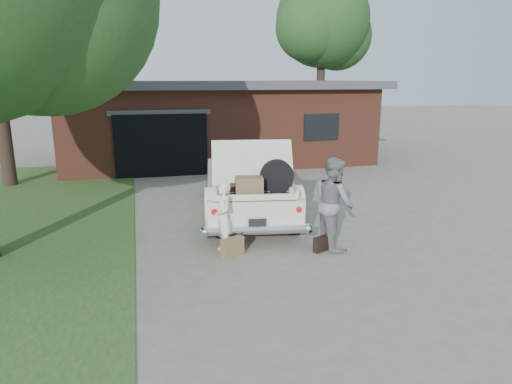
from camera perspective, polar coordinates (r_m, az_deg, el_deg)
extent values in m
plane|color=gray|center=(9.20, 0.95, -7.54)|extent=(90.00, 90.00, 0.00)
cube|color=#2D4C1E|center=(12.16, -29.26, -3.94)|extent=(6.00, 16.00, 0.02)
cube|color=brown|center=(20.11, -5.17, 8.54)|extent=(12.00, 7.00, 3.00)
cube|color=#4C4C51|center=(20.02, -5.28, 13.24)|extent=(12.80, 7.80, 0.30)
cube|color=black|center=(16.47, -11.75, 5.72)|extent=(3.20, 0.30, 2.20)
cube|color=#4C4C51|center=(16.28, -11.94, 9.69)|extent=(3.50, 0.12, 0.18)
cube|color=black|center=(17.69, 8.15, 8.05)|extent=(1.40, 0.08, 1.00)
cylinder|color=#38281E|center=(16.61, -29.40, 9.83)|extent=(0.44, 0.44, 5.38)
cylinder|color=#38281E|center=(25.40, 8.02, 11.92)|extent=(0.44, 0.44, 5.08)
sphere|color=#2D5322|center=(25.56, 8.33, 20.49)|extent=(4.85, 4.85, 4.85)
sphere|color=#2D5322|center=(26.36, 10.15, 18.63)|extent=(3.64, 3.64, 3.64)
sphere|color=#2D5322|center=(24.59, 6.65, 19.74)|extent=(3.40, 3.40, 3.40)
cube|color=silver|center=(11.67, -1.17, 0.46)|extent=(2.77, 5.45, 0.68)
cube|color=#B0A79B|center=(11.85, -1.30, 3.62)|extent=(2.02, 2.32, 0.54)
cube|color=black|center=(12.83, -1.64, 4.32)|extent=(1.61, 0.33, 0.46)
cube|color=black|center=(10.89, -0.90, 2.59)|extent=(1.61, 0.33, 0.46)
cylinder|color=black|center=(10.02, -5.59, -3.71)|extent=(0.33, 0.71, 0.69)
cylinder|color=black|center=(10.18, 4.78, -3.41)|extent=(0.33, 0.71, 0.69)
cylinder|color=black|center=(13.43, -5.66, 0.84)|extent=(0.33, 0.71, 0.69)
cylinder|color=black|center=(13.55, 2.11, 1.02)|extent=(0.33, 0.71, 0.69)
cylinder|color=silver|center=(9.20, 0.15, -4.79)|extent=(2.14, 0.52, 0.19)
cylinder|color=#A5140F|center=(9.11, -5.25, -2.43)|extent=(0.14, 0.12, 0.12)
cylinder|color=#A5140F|center=(9.27, 5.36, -2.14)|extent=(0.14, 0.12, 0.12)
cube|color=black|center=(9.13, 0.16, -3.90)|extent=(0.35, 0.08, 0.18)
cube|color=black|center=(9.68, -0.25, -0.18)|extent=(1.77, 1.38, 0.04)
cube|color=silver|center=(9.61, -5.20, 0.30)|extent=(0.24, 1.14, 0.19)
cube|color=silver|center=(9.76, 4.61, 0.53)|extent=(0.24, 1.14, 0.19)
cube|color=silver|center=(9.11, 0.09, -0.67)|extent=(1.65, 0.32, 0.12)
cube|color=silver|center=(9.83, -0.41, 3.27)|extent=(1.82, 0.89, 1.06)
cube|color=#4C2B20|center=(9.79, -2.65, 0.71)|extent=(0.69, 0.50, 0.20)
cube|color=brown|center=(9.38, -0.86, 0.73)|extent=(0.61, 0.45, 0.39)
cube|color=black|center=(9.84, -0.10, 0.78)|extent=(0.70, 0.51, 0.20)
cylinder|color=black|center=(9.60, 2.62, 1.98)|extent=(0.73, 0.28, 0.71)
imported|color=white|center=(9.02, -4.09, -3.18)|extent=(0.40, 0.56, 1.44)
imported|color=slate|center=(9.33, 9.69, -1.35)|extent=(0.78, 0.97, 1.88)
cube|color=olive|center=(8.97, -2.99, -6.88)|extent=(0.50, 0.34, 0.37)
cube|color=black|center=(9.30, 8.24, -6.43)|extent=(0.41, 0.28, 0.31)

